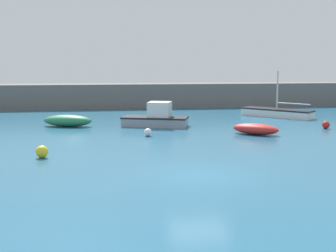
{
  "coord_description": "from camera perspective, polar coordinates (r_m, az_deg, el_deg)",
  "views": [
    {
      "loc": [
        -3.79,
        -18.25,
        4.59
      ],
      "look_at": [
        0.21,
        10.97,
        0.48
      ],
      "focal_mm": 50.0,
      "sensor_mm": 36.0,
      "label": 1
    }
  ],
  "objects": [
    {
      "name": "ground_plane",
      "position": [
        19.22,
        3.84,
        -6.21
      ],
      "size": [
        120.0,
        120.0,
        0.2
      ],
      "primitive_type": "cube",
      "color": "#235B7A"
    },
    {
      "name": "harbor_breakwater",
      "position": [
        46.92,
        -3.16,
        3.75
      ],
      "size": [
        62.66,
        3.28,
        2.35
      ],
      "primitive_type": "cube",
      "color": "#66605B",
      "rests_on": "ground_plane"
    },
    {
      "name": "sailboat_twin_hulled",
      "position": [
        39.6,
        13.11,
        1.6
      ],
      "size": [
        5.21,
        5.42,
        3.8
      ],
      "rotation": [
        0.0,
        0.0,
        2.32
      ],
      "color": "white",
      "rests_on": "ground_plane"
    },
    {
      "name": "rowboat_white_midwater",
      "position": [
        29.91,
        10.63,
        -0.35
      ],
      "size": [
        3.08,
        2.84,
        0.7
      ],
      "rotation": [
        0.0,
        0.0,
        2.45
      ],
      "color": "red",
      "rests_on": "ground_plane"
    },
    {
      "name": "cabin_cruiser_white",
      "position": [
        33.02,
        -1.42,
        1.0
      ],
      "size": [
        4.94,
        3.19,
        1.74
      ],
      "rotation": [
        0.0,
        0.0,
        2.82
      ],
      "color": "gray",
      "rests_on": "ground_plane"
    },
    {
      "name": "open_tender_yellow",
      "position": [
        33.71,
        -12.15,
        0.64
      ],
      "size": [
        3.75,
        2.3,
        0.83
      ],
      "rotation": [
        0.0,
        0.0,
        2.85
      ],
      "color": "#287A4C",
      "rests_on": "ground_plane"
    },
    {
      "name": "mooring_buoy_yellow",
      "position": [
        23.14,
        -15.11,
        -3.04
      ],
      "size": [
        0.59,
        0.59,
        0.59
      ],
      "primitive_type": "sphere",
      "color": "yellow",
      "rests_on": "ground_plane"
    },
    {
      "name": "mooring_buoy_red",
      "position": [
        33.74,
        18.69,
        0.14
      ],
      "size": [
        0.52,
        0.52,
        0.52
      ],
      "primitive_type": "sphere",
      "color": "red",
      "rests_on": "ground_plane"
    },
    {
      "name": "mooring_buoy_white",
      "position": [
        28.76,
        -2.47,
        -0.77
      ],
      "size": [
        0.48,
        0.48,
        0.48
      ],
      "primitive_type": "sphere",
      "color": "white",
      "rests_on": "ground_plane"
    }
  ]
}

